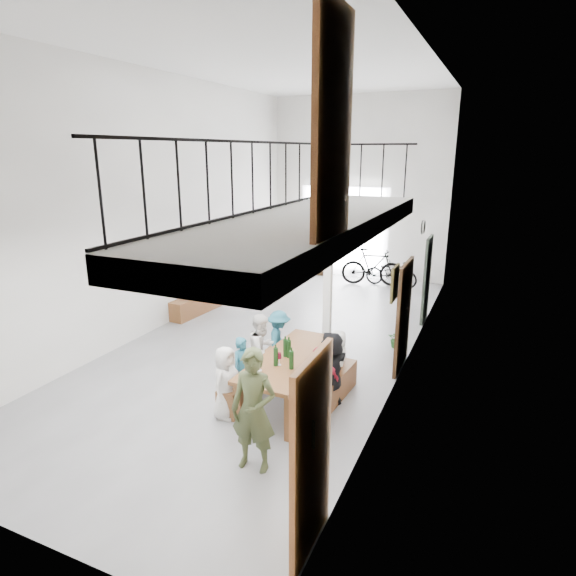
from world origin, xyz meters
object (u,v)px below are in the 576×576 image
at_px(tasting_table, 292,362).
at_px(side_bench, 197,304).
at_px(bench_inner, 254,380).
at_px(serving_counter, 301,257).
at_px(host_standing, 254,410).
at_px(oak_barrel, 282,263).
at_px(bicycle_near, 391,273).

relative_size(tasting_table, side_bench, 1.37).
bearing_deg(bench_inner, serving_counter, 106.34).
bearing_deg(host_standing, bench_inner, 113.29).
distance_m(serving_counter, host_standing, 10.22).
height_order(bench_inner, oak_barrel, oak_barrel).
bearing_deg(bench_inner, host_standing, -62.54).
bearing_deg(oak_barrel, side_bench, -95.43).
xyz_separation_m(side_bench, bicycle_near, (3.84, 4.37, 0.17)).
bearing_deg(tasting_table, oak_barrel, 117.38).
bearing_deg(host_standing, bicycle_near, 86.76).
height_order(tasting_table, bench_inner, tasting_table).
bearing_deg(serving_counter, bench_inner, -79.72).
distance_m(tasting_table, bicycle_near, 7.46).
bearing_deg(tasting_table, side_bench, 143.17).
height_order(tasting_table, bicycle_near, bicycle_near).
height_order(oak_barrel, serving_counter, serving_counter).
relative_size(tasting_table, bicycle_near, 1.48).
bearing_deg(bench_inner, oak_barrel, 110.45).
distance_m(host_standing, bicycle_near, 9.15).
relative_size(tasting_table, bench_inner, 1.21).
relative_size(side_bench, bicycle_near, 1.08).
bearing_deg(bench_inner, side_bench, 135.61).
distance_m(tasting_table, oak_barrel, 8.04).
xyz_separation_m(tasting_table, bicycle_near, (-0.04, 7.45, -0.30)).
bearing_deg(bicycle_near, tasting_table, -174.15).
bearing_deg(serving_counter, oak_barrel, -122.74).
bearing_deg(oak_barrel, bicycle_near, 3.56).
bearing_deg(serving_counter, side_bench, -105.42).
bearing_deg(oak_barrel, serving_counter, 63.94).
bearing_deg(bicycle_near, bench_inner, -179.72).
xyz_separation_m(host_standing, bicycle_near, (-0.25, 9.14, -0.40)).
height_order(host_standing, bicycle_near, host_standing).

